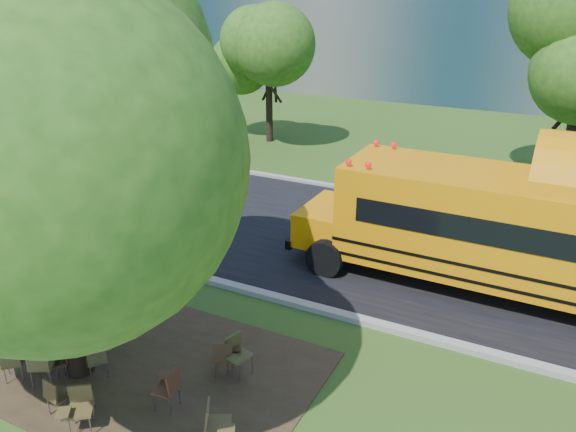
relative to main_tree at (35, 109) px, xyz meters
The scene contains 29 objects.
ground 5.35m from the main_tree, 90.75° to the left, with size 160.00×160.00×0.00m, color #2F4917.
dirt_patch 5.34m from the main_tree, 32.82° to the left, with size 7.00×4.50×0.03m, color #382819.
asphalt_road 9.66m from the main_tree, 90.10° to the left, with size 80.00×8.00×0.04m, color black.
kerb_near 6.61m from the main_tree, 90.20° to the left, with size 80.00×0.25×0.14m, color gray.
kerb_far 13.28m from the main_tree, 90.07° to the left, with size 80.00×0.25×0.14m, color gray.
bg_tree_0 18.56m from the main_tree, 130.36° to the left, with size 5.20×5.20×7.18m.
bg_tree_1 25.71m from the main_tree, 141.12° to the left, with size 6.00×6.00×8.40m.
bg_tree_2 17.88m from the main_tree, 106.31° to the left, with size 4.80×4.80×6.62m.
main_tree is the anchor object (origin of this frame).
school_bus 11.43m from the main_tree, 39.83° to the left, with size 12.31×2.95×3.00m.
chair_1 4.80m from the main_tree, 152.12° to the right, with size 0.77×0.61×0.92m.
chair_2 4.72m from the main_tree, 111.67° to the right, with size 0.60×0.72×0.89m.
chair_3 4.81m from the main_tree, 161.63° to the left, with size 0.68×0.54×0.80m.
chair_4 4.90m from the main_tree, 58.42° to the right, with size 0.56×0.47×0.80m.
chair_5 4.99m from the main_tree, 42.86° to the right, with size 0.57×0.71×0.85m.
chair_6 5.22m from the main_tree, ahead, with size 0.55×0.56×0.84m.
chair_7 5.87m from the main_tree, ahead, with size 0.71×0.58×0.87m.
chair_8 4.96m from the main_tree, 151.04° to the left, with size 0.52×0.66×0.78m.
chair_9 4.85m from the main_tree, 119.23° to the left, with size 0.73×0.63×0.92m.
chair_10 5.05m from the main_tree, 107.37° to the left, with size 0.50×0.63×0.85m.
chair_11 4.77m from the main_tree, ahead, with size 0.52×0.66×0.78m.
chair_12 5.63m from the main_tree, 24.98° to the left, with size 0.52×0.66×0.87m.
chair_13 5.55m from the main_tree, 24.19° to the left, with size 0.55×0.66×0.81m.
chair_14 4.76m from the main_tree, 119.24° to the right, with size 0.65×0.52×0.77m.
chair_15 4.89m from the main_tree, 139.54° to the right, with size 0.52×0.66×0.77m.
black_car 8.09m from the main_tree, 122.66° to the left, with size 1.67×4.15×1.41m, color black.
bg_car_red 14.76m from the main_tree, 131.65° to the left, with size 2.43×5.28×1.47m, color #5F1310.
pedestrian_a 19.67m from the main_tree, 136.68° to the left, with size 0.68×0.45×1.87m, color navy.
pedestrian_b 22.06m from the main_tree, 144.22° to the left, with size 0.79×0.61×1.62m, color #856D50.
Camera 1 is at (7.79, -7.40, 7.13)m, focal length 35.00 mm.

